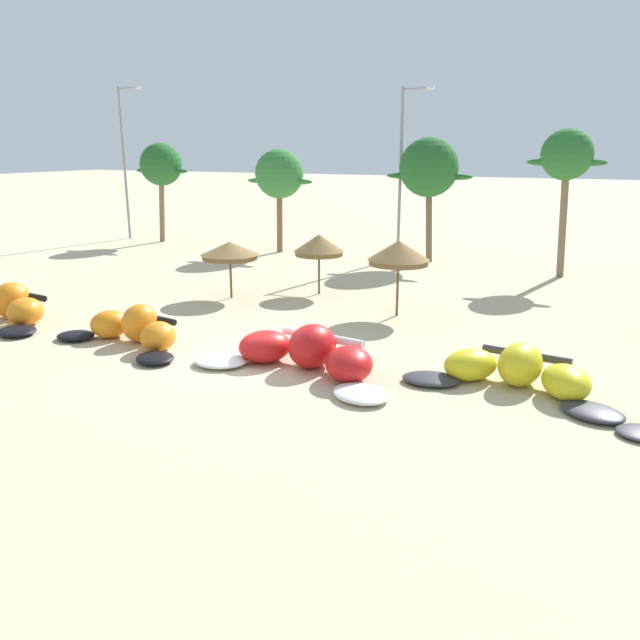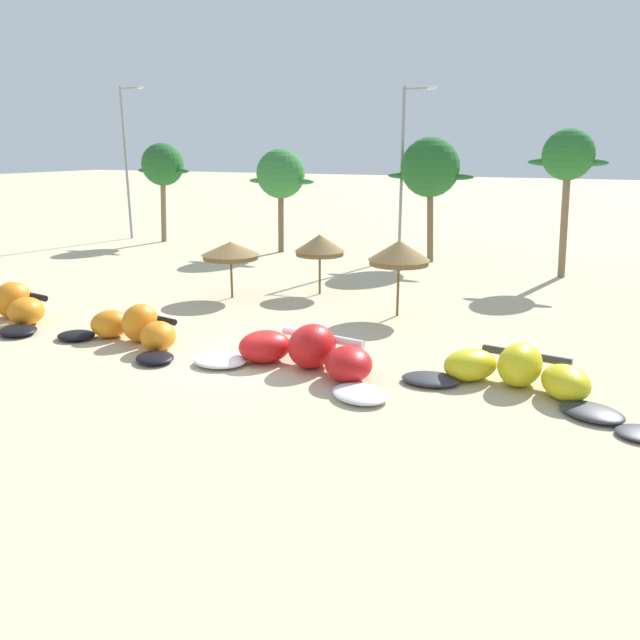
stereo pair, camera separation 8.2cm
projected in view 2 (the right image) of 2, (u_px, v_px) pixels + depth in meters
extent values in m
plane|color=beige|center=(243.00, 359.00, 20.02)|extent=(260.00, 260.00, 0.00)
ellipsoid|color=orange|center=(13.00, 300.00, 24.79)|extent=(1.49, 1.67, 1.42)
ellipsoid|color=orange|center=(26.00, 311.00, 23.80)|extent=(1.81, 1.91, 1.05)
ellipsoid|color=black|center=(18.00, 331.00, 22.66)|extent=(1.93, 1.84, 0.28)
cylinder|color=black|center=(25.00, 294.00, 25.18)|extent=(2.71, 0.66, 0.25)
cube|color=black|center=(9.00, 301.00, 24.67)|extent=(1.06, 0.68, 0.04)
ellipsoid|color=black|center=(76.00, 335.00, 22.12)|extent=(1.48, 1.34, 0.26)
ellipsoid|color=orange|center=(110.00, 324.00, 22.22)|extent=(1.75, 1.74, 0.98)
ellipsoid|color=orange|center=(141.00, 323.00, 21.71)|extent=(1.38, 1.51, 1.32)
ellipsoid|color=orange|center=(158.00, 336.00, 20.79)|extent=(1.59, 1.67, 0.98)
ellipsoid|color=black|center=(155.00, 358.00, 19.76)|extent=(1.72, 1.66, 0.26)
cylinder|color=black|center=(151.00, 317.00, 22.04)|extent=(2.43, 0.68, 0.22)
cube|color=black|center=(137.00, 324.00, 21.61)|extent=(0.96, 0.63, 0.04)
ellipsoid|color=white|center=(220.00, 361.00, 19.50)|extent=(1.90, 1.68, 0.27)
ellipsoid|color=red|center=(265.00, 346.00, 19.71)|extent=(2.14, 2.15, 0.99)
ellipsoid|color=red|center=(312.00, 346.00, 19.17)|extent=(1.60, 1.84, 1.33)
ellipsoid|color=red|center=(348.00, 364.00, 18.11)|extent=(1.97, 2.10, 0.99)
ellipsoid|color=white|center=(360.00, 394.00, 16.89)|extent=(2.11, 1.99, 0.27)
cylinder|color=white|center=(322.00, 337.00, 19.61)|extent=(2.91, 0.68, 0.26)
cube|color=white|center=(309.00, 347.00, 19.04)|extent=(1.13, 0.74, 0.04)
ellipsoid|color=#333338|center=(431.00, 379.00, 17.99)|extent=(1.85, 1.51, 0.24)
ellipsoid|color=yellow|center=(470.00, 365.00, 18.18)|extent=(1.99, 2.01, 0.90)
ellipsoid|color=yellow|center=(520.00, 365.00, 17.73)|extent=(1.40, 1.78, 1.21)
ellipsoid|color=yellow|center=(566.00, 382.00, 16.81)|extent=(1.81, 2.00, 0.90)
ellipsoid|color=#333338|center=(592.00, 412.00, 15.75)|extent=(2.01, 1.82, 0.24)
cylinder|color=#333338|center=(526.00, 355.00, 18.16)|extent=(2.53, 0.57, 0.23)
cube|color=#333338|center=(518.00, 366.00, 17.59)|extent=(0.99, 0.71, 0.04)
cylinder|color=brown|center=(231.00, 276.00, 27.97)|extent=(0.10, 0.10, 1.94)
cone|color=olive|center=(230.00, 248.00, 27.64)|extent=(2.56, 2.56, 0.57)
cylinder|color=brown|center=(231.00, 257.00, 27.74)|extent=(2.43, 2.43, 0.20)
cylinder|color=brown|center=(320.00, 273.00, 28.71)|extent=(0.10, 0.10, 1.97)
cone|color=olive|center=(320.00, 243.00, 28.35)|extent=(2.27, 2.27, 0.75)
cylinder|color=brown|center=(320.00, 253.00, 28.47)|extent=(2.16, 2.16, 0.20)
cylinder|color=brown|center=(398.00, 288.00, 24.90)|extent=(0.10, 0.10, 2.25)
cone|color=olive|center=(399.00, 250.00, 24.50)|extent=(2.43, 2.43, 0.76)
cylinder|color=brown|center=(399.00, 262.00, 24.63)|extent=(2.30, 2.30, 0.20)
cylinder|color=#7F6647|center=(163.00, 204.00, 44.25)|extent=(0.67, 0.36, 5.35)
sphere|color=#236028|center=(163.00, 164.00, 43.48)|extent=(2.88, 2.88, 2.88)
ellipsoid|color=#236028|center=(150.00, 171.00, 44.06)|extent=(2.02, 0.50, 0.36)
ellipsoid|color=#236028|center=(177.00, 171.00, 43.13)|extent=(2.02, 0.50, 0.36)
cylinder|color=brown|center=(281.00, 213.00, 39.87)|extent=(0.42, 0.36, 4.90)
sphere|color=#337A38|center=(281.00, 174.00, 39.21)|extent=(3.02, 3.02, 3.02)
ellipsoid|color=#337A38|center=(264.00, 181.00, 39.82)|extent=(2.12, 0.50, 0.36)
ellipsoid|color=#337A38|center=(298.00, 182.00, 38.84)|extent=(2.12, 0.50, 0.36)
cylinder|color=brown|center=(430.00, 215.00, 36.42)|extent=(0.61, 0.36, 5.40)
sphere|color=#236028|center=(430.00, 167.00, 35.76)|extent=(3.34, 3.34, 3.34)
ellipsoid|color=#236028|center=(407.00, 176.00, 36.44)|extent=(2.34, 0.50, 0.36)
ellipsoid|color=#236028|center=(453.00, 177.00, 35.35)|extent=(2.34, 0.50, 0.36)
cylinder|color=#7F6647|center=(564.00, 217.00, 31.96)|extent=(0.60, 0.36, 6.15)
sphere|color=#286B2D|center=(568.00, 154.00, 31.20)|extent=(2.53, 2.53, 2.53)
ellipsoid|color=#286B2D|center=(546.00, 162.00, 31.71)|extent=(1.77, 0.50, 0.36)
ellipsoid|color=#286B2D|center=(589.00, 163.00, 30.89)|extent=(1.77, 0.50, 0.36)
cylinder|color=gray|center=(126.00, 165.00, 45.21)|extent=(0.18, 0.18, 10.55)
cylinder|color=gray|center=(130.00, 88.00, 43.50)|extent=(1.77, 0.10, 0.10)
ellipsoid|color=silver|center=(140.00, 88.00, 43.14)|extent=(0.56, 0.24, 0.20)
cylinder|color=gray|center=(402.00, 175.00, 36.80)|extent=(0.18, 0.18, 9.80)
cylinder|color=gray|center=(418.00, 88.00, 35.23)|extent=(1.58, 0.10, 0.10)
ellipsoid|color=silver|center=(432.00, 88.00, 34.91)|extent=(0.56, 0.24, 0.20)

